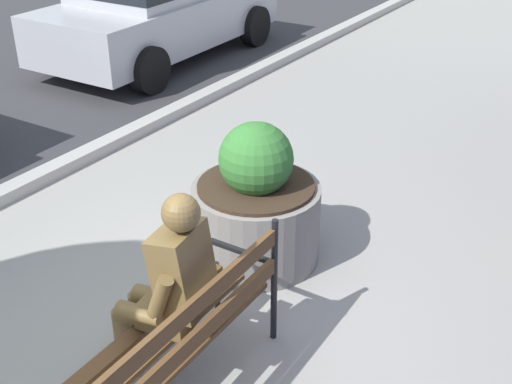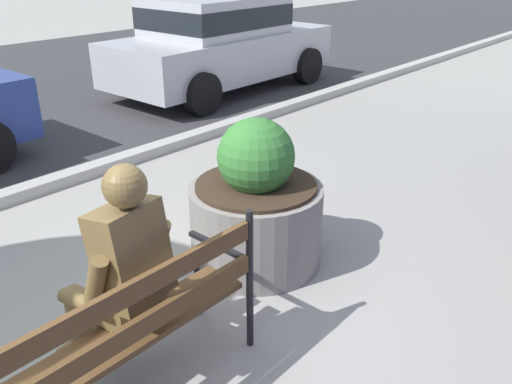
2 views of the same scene
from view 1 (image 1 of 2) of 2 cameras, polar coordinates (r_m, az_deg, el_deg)
The scene contains 4 objects.
park_bench at distance 3.87m, azimuth -7.37°, elevation -12.68°, with size 1.81×0.56×0.95m.
bronze_statue_seated at distance 4.03m, azimuth -7.85°, elevation -8.51°, with size 0.60×0.83×1.37m.
concrete_planter at distance 5.25m, azimuth 0.00°, elevation -1.40°, with size 1.03×1.03×1.18m.
parked_car_silver at distance 10.32m, azimuth -8.52°, elevation 15.82°, with size 4.14×2.01×1.56m.
Camera 1 is at (-2.24, -2.10, 3.09)m, focal length 46.18 mm.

